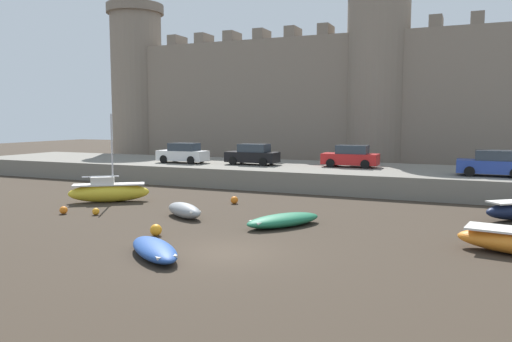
% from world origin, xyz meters
% --- Properties ---
extents(ground_plane, '(160.00, 160.00, 0.00)m').
position_xyz_m(ground_plane, '(0.00, 0.00, 0.00)').
color(ground_plane, '#382D23').
extents(quay_road, '(66.86, 10.00, 1.40)m').
position_xyz_m(quay_road, '(0.00, 20.10, 0.70)').
color(quay_road, slate).
rests_on(quay_road, ground).
extents(castle, '(61.29, 6.43, 20.87)m').
position_xyz_m(castle, '(-0.00, 31.96, 7.75)').
color(castle, gray).
rests_on(castle, ground).
extents(rowboat_foreground_left, '(3.67, 3.34, 0.56)m').
position_xyz_m(rowboat_foreground_left, '(-2.08, -1.49, 0.30)').
color(rowboat_foreground_left, '#234793').
rests_on(rowboat_foreground_left, ground).
extents(rowboat_midflat_left, '(2.99, 2.38, 0.74)m').
position_xyz_m(rowboat_midflat_left, '(-4.90, 5.19, 0.39)').
color(rowboat_midflat_left, gray).
rests_on(rowboat_midflat_left, ground).
extents(sailboat_foreground_right, '(4.53, 3.72, 5.27)m').
position_xyz_m(sailboat_foreground_right, '(-11.55, 7.49, 0.64)').
color(sailboat_foreground_right, yellow).
rests_on(sailboat_foreground_right, ground).
extents(rowboat_near_channel_left, '(3.32, 4.09, 0.59)m').
position_xyz_m(rowboat_near_channel_left, '(0.44, 5.17, 0.31)').
color(rowboat_near_channel_left, '#1E6B47').
rests_on(rowboat_near_channel_left, ground).
extents(mooring_buoy_off_centre, '(0.50, 0.50, 0.50)m').
position_xyz_m(mooring_buoy_off_centre, '(-3.91, 1.28, 0.25)').
color(mooring_buoy_off_centre, orange).
rests_on(mooring_buoy_off_centre, ground).
extents(mooring_buoy_mid_mud, '(0.44, 0.44, 0.44)m').
position_xyz_m(mooring_buoy_mid_mud, '(-4.35, 9.88, 0.22)').
color(mooring_buoy_mid_mud, orange).
rests_on(mooring_buoy_mid_mud, ground).
extents(mooring_buoy_near_channel, '(0.41, 0.41, 0.41)m').
position_xyz_m(mooring_buoy_near_channel, '(-11.21, 3.49, 0.20)').
color(mooring_buoy_near_channel, orange).
rests_on(mooring_buoy_near_channel, ground).
extents(mooring_buoy_near_shore, '(0.37, 0.37, 0.37)m').
position_xyz_m(mooring_buoy_near_shore, '(-9.47, 3.95, 0.18)').
color(mooring_buoy_near_shore, orange).
rests_on(mooring_buoy_near_shore, ground).
extents(car_quay_centre_east, '(4.10, 1.88, 1.62)m').
position_xyz_m(car_quay_centre_east, '(9.60, 18.02, 2.18)').
color(car_quay_centre_east, '#263F99').
rests_on(car_quay_centre_east, quay_road).
extents(car_quay_centre_west, '(4.10, 1.88, 1.62)m').
position_xyz_m(car_quay_centre_west, '(0.15, 20.49, 2.18)').
color(car_quay_centre_west, red).
rests_on(car_quay_centre_west, quay_road).
extents(car_quay_east, '(4.10, 1.88, 1.62)m').
position_xyz_m(car_quay_east, '(-13.17, 18.61, 2.18)').
color(car_quay_east, silver).
rests_on(car_quay_east, quay_road).
extents(car_quay_west, '(4.10, 1.88, 1.62)m').
position_xyz_m(car_quay_west, '(-7.34, 19.42, 2.18)').
color(car_quay_west, black).
rests_on(car_quay_west, quay_road).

